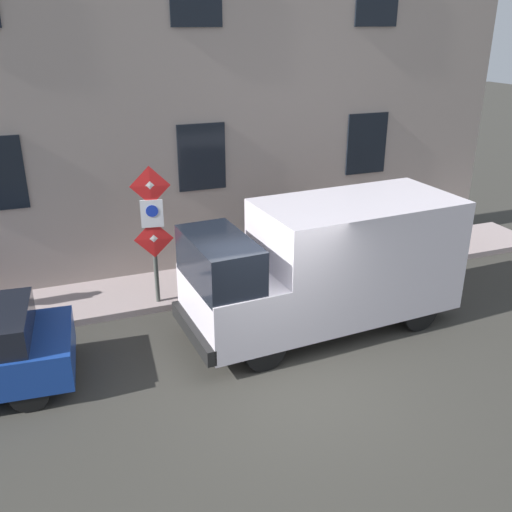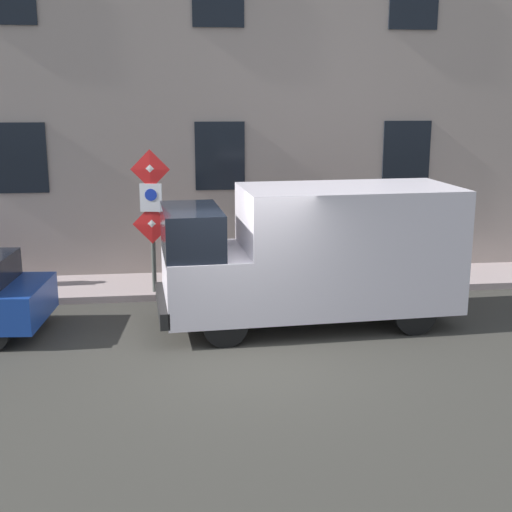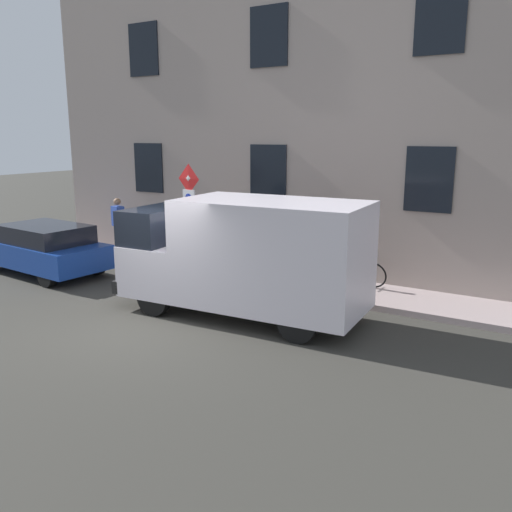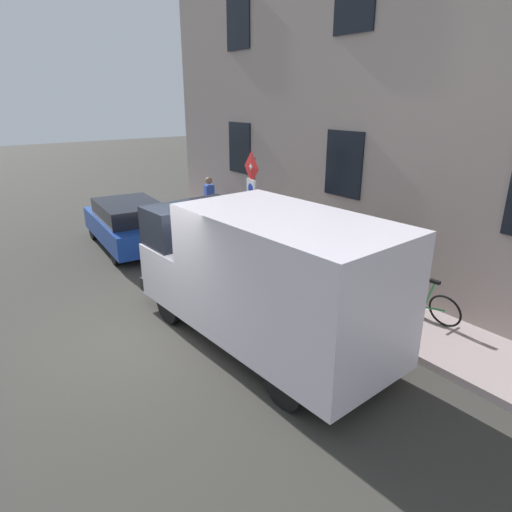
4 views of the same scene
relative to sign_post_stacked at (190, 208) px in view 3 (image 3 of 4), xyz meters
name	(u,v)px [view 3 (image 3 of 4)]	position (x,y,z in m)	size (l,w,h in m)	color
ground_plane	(146,325)	(-3.43, -1.49, -1.90)	(80.00, 80.00, 0.00)	#36352F
sidewalk_slab	(251,277)	(0.69, -1.49, -1.83)	(1.78, 17.52, 0.14)	#A89593
building_facade	(275,114)	(1.93, -1.49, 2.43)	(0.75, 15.52, 8.65)	#A39389
sign_post_stacked	(190,208)	(0.00, 0.00, 0.00)	(0.19, 0.55, 2.78)	#474C47
delivery_van	(246,255)	(-1.90, -2.95, -0.56)	(2.32, 5.44, 2.50)	white
parked_hatchback	(44,248)	(-1.76, 3.74, -1.16)	(2.09, 4.14, 1.38)	#183B94
bicycle_green	(352,271)	(1.03, -4.18, -1.39)	(0.46, 1.71, 0.89)	black
bicycle_orange	(318,266)	(1.03, -3.25, -1.39)	(0.46, 1.71, 0.89)	black
bicycle_blue	(285,262)	(1.03, -2.32, -1.39)	(0.46, 1.72, 0.89)	black
pedestrian	(118,223)	(0.83, 3.48, -0.83)	(0.37, 0.46, 1.72)	#262B47
litter_bin	(265,265)	(0.15, -2.22, -1.31)	(0.44, 0.44, 0.90)	#2D5133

